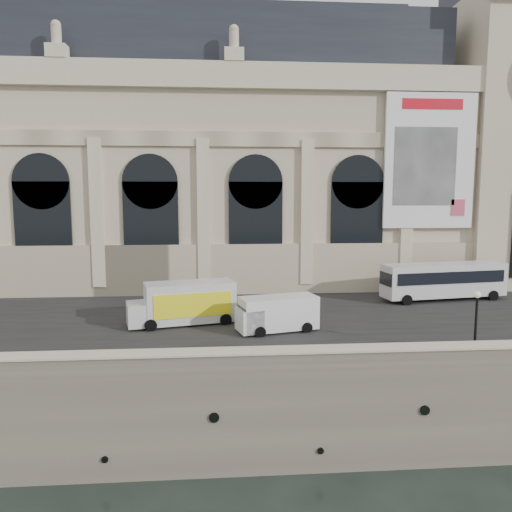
{
  "coord_description": "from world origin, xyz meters",
  "views": [
    {
      "loc": [
        2.26,
        -26.33,
        15.91
      ],
      "look_at": [
        6.05,
        22.0,
        9.79
      ],
      "focal_mm": 35.0,
      "sensor_mm": 36.0,
      "label": 1
    }
  ],
  "objects_px": {
    "box_truck": "(184,303)",
    "van_c": "(274,314)",
    "bus_right": "(444,280)",
    "lamp_right": "(476,324)"
  },
  "relations": [
    {
      "from": "bus_right",
      "to": "lamp_right",
      "type": "distance_m",
      "value": 16.4
    },
    {
      "from": "box_truck",
      "to": "van_c",
      "type": "bearing_deg",
      "value": -21.54
    },
    {
      "from": "bus_right",
      "to": "box_truck",
      "type": "xyz_separation_m",
      "value": [
        -23.45,
        -6.71,
        -0.32
      ]
    },
    {
      "from": "box_truck",
      "to": "lamp_right",
      "type": "relative_size",
      "value": 2.08
    },
    {
      "from": "box_truck",
      "to": "lamp_right",
      "type": "distance_m",
      "value": 20.25
    },
    {
      "from": "bus_right",
      "to": "box_truck",
      "type": "bearing_deg",
      "value": -164.02
    },
    {
      "from": "bus_right",
      "to": "box_truck",
      "type": "height_order",
      "value": "bus_right"
    },
    {
      "from": "box_truck",
      "to": "bus_right",
      "type": "bearing_deg",
      "value": 15.98
    },
    {
      "from": "bus_right",
      "to": "van_c",
      "type": "distance_m",
      "value": 19.3
    },
    {
      "from": "bus_right",
      "to": "lamp_right",
      "type": "relative_size",
      "value": 2.98
    }
  ]
}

